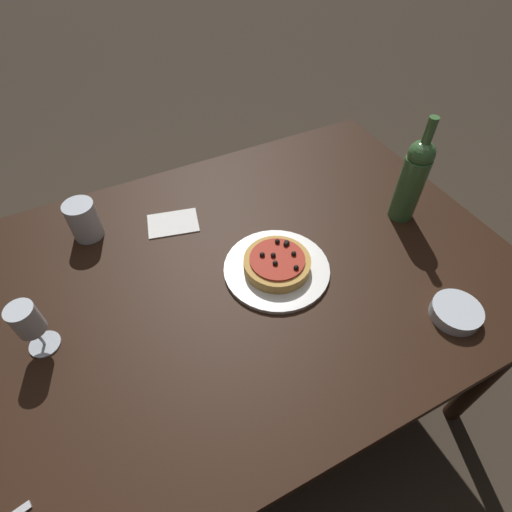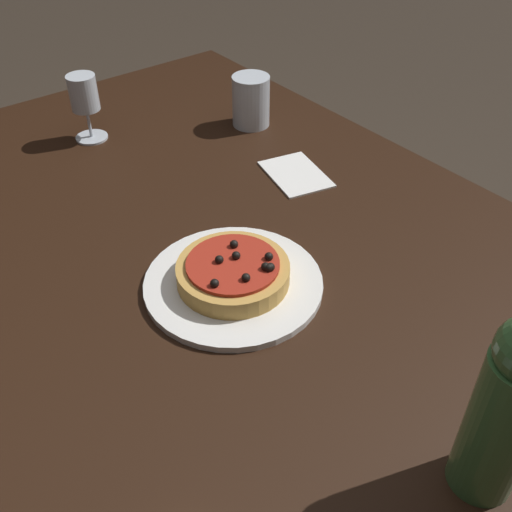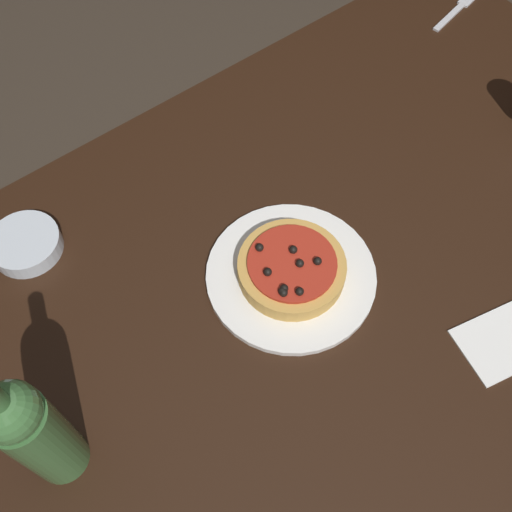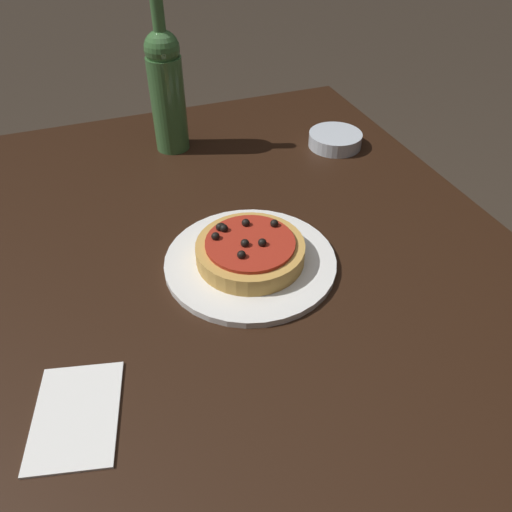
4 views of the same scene
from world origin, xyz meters
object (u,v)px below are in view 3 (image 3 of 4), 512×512
dining_table (350,281)px  side_bowl (26,244)px  fork (457,9)px  pizza (292,268)px  wine_bottle (33,432)px  dinner_plate (291,275)px

dining_table → side_bowl: (-0.44, 0.37, 0.09)m
dining_table → fork: size_ratio=9.13×
pizza → wine_bottle: 0.46m
pizza → dining_table: bearing=-21.0°
dining_table → dinner_plate: (-0.11, 0.04, 0.08)m
wine_bottle → fork: (1.21, 0.33, -0.14)m
dinner_plate → fork: 0.82m
pizza → fork: (0.76, 0.30, -0.03)m
fork → pizza: bearing=-169.6°
dinner_plate → wine_bottle: size_ratio=0.88×
fork → side_bowl: bearing=167.3°
dinner_plate → fork: size_ratio=1.72×
dinner_plate → fork: dinner_plate is taller
pizza → wine_bottle: bearing=-176.7°
dining_table → wine_bottle: bearing=178.3°
dining_table → dinner_plate: size_ratio=5.31×
dinner_plate → pizza: pizza is taller
fork → wine_bottle: bearing=-176.2°
pizza → fork: 0.82m
side_bowl → fork: (1.08, -0.02, -0.01)m
dinner_plate → wine_bottle: wine_bottle is taller
wine_bottle → side_bowl: 0.39m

